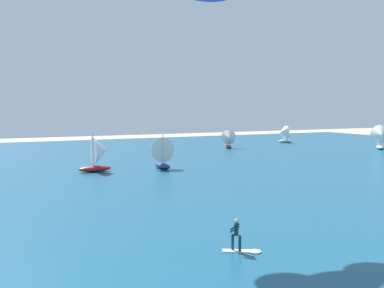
{
  "coord_description": "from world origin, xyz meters",
  "views": [
    {
      "loc": [
        -9.52,
        0.31,
        7.41
      ],
      "look_at": [
        0.64,
        21.17,
        5.43
      ],
      "focal_mm": 42.06,
      "sensor_mm": 36.0,
      "label": 1
    }
  ],
  "objects_px": {
    "sailboat_mid_right": "(161,152)",
    "sailboat_anchored_offshore": "(229,139)",
    "sailboat_heeled_over": "(99,154)",
    "sailboat_trailing": "(283,134)",
    "kitesurfer": "(240,240)",
    "sailboat_leading": "(381,137)"
  },
  "relations": [
    {
      "from": "kitesurfer",
      "to": "sailboat_trailing",
      "type": "distance_m",
      "value": 69.06
    },
    {
      "from": "sailboat_mid_right",
      "to": "sailboat_leading",
      "type": "xyz_separation_m",
      "value": [
        41.97,
        5.07,
        0.26
      ]
    },
    {
      "from": "kitesurfer",
      "to": "sailboat_anchored_offshore",
      "type": "distance_m",
      "value": 55.3
    },
    {
      "from": "kitesurfer",
      "to": "sailboat_heeled_over",
      "type": "relative_size",
      "value": 0.45
    },
    {
      "from": "sailboat_mid_right",
      "to": "kitesurfer",
      "type": "bearing_deg",
      "value": -104.66
    },
    {
      "from": "sailboat_heeled_over",
      "to": "sailboat_mid_right",
      "type": "distance_m",
      "value": 7.22
    },
    {
      "from": "sailboat_trailing",
      "to": "sailboat_anchored_offshore",
      "type": "height_order",
      "value": "sailboat_trailing"
    },
    {
      "from": "sailboat_mid_right",
      "to": "sailboat_heeled_over",
      "type": "bearing_deg",
      "value": 176.82
    },
    {
      "from": "sailboat_trailing",
      "to": "sailboat_anchored_offshore",
      "type": "bearing_deg",
      "value": -160.46
    },
    {
      "from": "kitesurfer",
      "to": "sailboat_trailing",
      "type": "height_order",
      "value": "sailboat_trailing"
    },
    {
      "from": "sailboat_heeled_over",
      "to": "sailboat_anchored_offshore",
      "type": "distance_m",
      "value": 32.17
    },
    {
      "from": "kitesurfer",
      "to": "sailboat_heeled_over",
      "type": "xyz_separation_m",
      "value": [
        0.65,
        30.42,
        1.39
      ]
    },
    {
      "from": "sailboat_trailing",
      "to": "kitesurfer",
      "type": "bearing_deg",
      "value": -129.19
    },
    {
      "from": "kitesurfer",
      "to": "sailboat_leading",
      "type": "height_order",
      "value": "sailboat_leading"
    },
    {
      "from": "sailboat_trailing",
      "to": "sailboat_anchored_offshore",
      "type": "xyz_separation_m",
      "value": [
        -15.95,
        -5.66,
        -0.11
      ]
    },
    {
      "from": "sailboat_heeled_over",
      "to": "sailboat_mid_right",
      "type": "xyz_separation_m",
      "value": [
        7.2,
        -0.4,
        -0.12
      ]
    },
    {
      "from": "sailboat_mid_right",
      "to": "sailboat_leading",
      "type": "bearing_deg",
      "value": 6.89
    },
    {
      "from": "sailboat_trailing",
      "to": "sailboat_mid_right",
      "type": "bearing_deg",
      "value": -146.7
    },
    {
      "from": "sailboat_mid_right",
      "to": "sailboat_anchored_offshore",
      "type": "distance_m",
      "value": 26.67
    },
    {
      "from": "sailboat_leading",
      "to": "sailboat_trailing",
      "type": "bearing_deg",
      "value": 108.58
    },
    {
      "from": "sailboat_mid_right",
      "to": "sailboat_anchored_offshore",
      "type": "bearing_deg",
      "value": 41.98
    },
    {
      "from": "sailboat_trailing",
      "to": "sailboat_mid_right",
      "type": "height_order",
      "value": "sailboat_mid_right"
    }
  ]
}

